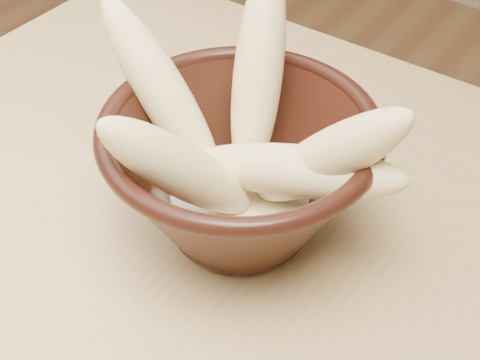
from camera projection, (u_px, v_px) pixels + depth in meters
name	position (u px, v px, depth m)	size (l,w,h in m)	color
bowl	(240.00, 171.00, 0.50)	(0.21, 0.21, 0.11)	black
milk_puddle	(240.00, 197.00, 0.52)	(0.12, 0.12, 0.02)	#EEE8BF
banana_upright	(258.00, 73.00, 0.51)	(0.04, 0.04, 0.17)	#F5DF90
banana_left	(162.00, 92.00, 0.51)	(0.04, 0.04, 0.17)	#F5DF90
banana_right	(327.00, 159.00, 0.46)	(0.04, 0.04, 0.15)	#F5DF90
banana_across	(292.00, 170.00, 0.47)	(0.04, 0.04, 0.17)	#F5DF90
banana_front	(181.00, 169.00, 0.45)	(0.04, 0.04, 0.15)	#F5DF90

